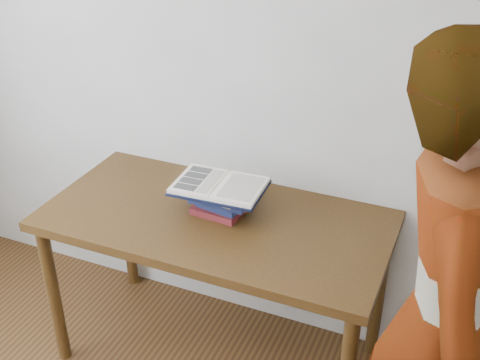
% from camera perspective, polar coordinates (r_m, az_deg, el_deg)
% --- Properties ---
extents(desk, '(1.51, 0.75, 0.81)m').
position_cam_1_polar(desk, '(2.67, -2.29, -5.20)').
color(desk, '#482C12').
rests_on(desk, ground).
extents(book_stack, '(0.26, 0.18, 0.12)m').
position_cam_1_polar(book_stack, '(2.62, -1.89, -1.96)').
color(book_stack, maroon).
rests_on(book_stack, desk).
extents(open_book, '(0.40, 0.29, 0.03)m').
position_cam_1_polar(open_book, '(2.58, -1.95, -0.58)').
color(open_book, black).
rests_on(open_book, book_stack).
extents(reader, '(0.52, 0.72, 1.85)m').
position_cam_1_polar(reader, '(2.01, 18.68, -12.69)').
color(reader, tan).
rests_on(reader, ground).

